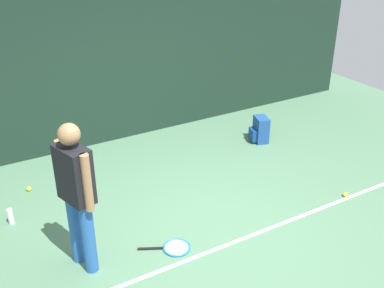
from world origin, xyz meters
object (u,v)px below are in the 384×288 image
Objects in this scene: water_bottle at (11,216)px; tennis_racket at (174,248)px; tennis_player at (76,190)px; backpack at (260,130)px; tennis_ball_far_left at (29,189)px; tennis_ball_mid_court at (345,194)px.

tennis_racket is at bearing -43.34° from water_bottle.
tennis_player reaches higher than backpack.
tennis_player is at bearing -64.73° from water_bottle.
tennis_racket is at bearing 59.08° from tennis_player.
tennis_racket is 1.42× the size of backpack.
tennis_ball_far_left is (-0.21, 1.87, -0.93)m from tennis_player.
backpack reaches higher than tennis_ball_far_left.
water_bottle is (-0.36, -0.67, 0.07)m from tennis_ball_far_left.
water_bottle is at bearing -171.06° from tennis_player.
tennis_ball_mid_court is 4.40m from tennis_ball_far_left.
tennis_ball_mid_court is at bearing -31.98° from tennis_ball_far_left.
tennis_racket is at bearing -60.95° from tennis_ball_far_left.
backpack is 6.67× the size of tennis_ball_far_left.
tennis_racket is 2.42m from tennis_ball_far_left.
water_bottle is at bearing 157.93° from tennis_ball_mid_court.
tennis_racket is 2.56m from tennis_ball_mid_court.
tennis_player is 2.71× the size of tennis_racket.
backpack is at bearing 60.98° from tennis_racket.
tennis_player is 1.58m from water_bottle.
backpack is at bearing 4.47° from water_bottle.
tennis_ball_far_left is (-3.73, 2.33, 0.00)m from tennis_ball_mid_court.
backpack reaches higher than water_bottle.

